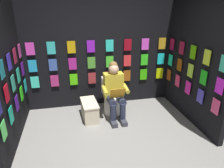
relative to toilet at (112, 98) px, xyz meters
The scene contains 7 objects.
ground_plane 1.63m from the toilet, 83.86° to the left, with size 30.00×30.00×0.00m, color gray.
display_wall_back 1.06m from the toilet, 71.40° to the right, with size 3.42×0.14×2.50m.
display_wall_left 1.88m from the toilet, 159.89° to the left, with size 0.14×2.04×2.50m.
display_wall_right 2.17m from the toilet, 16.68° to the left, with size 0.14×2.04×2.50m.
toilet is the anchor object (origin of this frame).
person_reading 0.35m from the toilet, 91.38° to the left, with size 0.53×0.69×1.19m.
comic_longbox_near 0.57m from the toilet, 19.79° to the left, with size 0.35×0.63×0.38m.
Camera 1 is at (0.70, 2.41, 2.27)m, focal length 32.86 mm.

